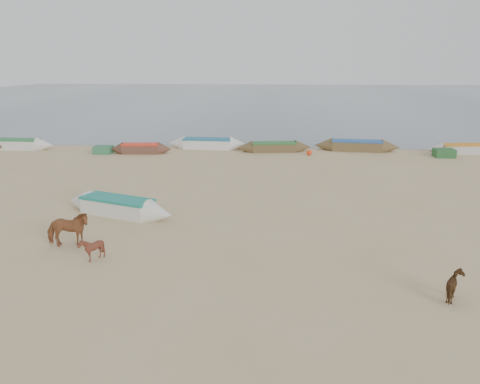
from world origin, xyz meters
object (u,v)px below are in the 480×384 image
Objects in this scene: calf_front at (92,249)px; calf_right at (456,287)px; cow_adult at (68,229)px; near_canoe at (118,206)px.

calf_front is 12.59m from calf_right.
cow_adult is at bearing 75.38° from calf_right.
near_canoe is (-0.84, 5.46, -0.05)m from calf_front.
calf_right is at bearing -113.19° from cow_adult.
cow_adult is at bearing -142.91° from calf_front.
calf_front is 0.15× the size of near_canoe.
calf_right reaches higher than near_canoe.
calf_front is at bearing -61.02° from near_canoe.
calf_front is at bearing 79.44° from calf_right.
calf_right is at bearing 68.76° from calf_front.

